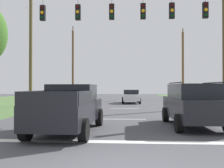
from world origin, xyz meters
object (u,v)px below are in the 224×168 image
object	(u,v)px
utility_pole_far_left	(73,64)
pickup_truck	(69,108)
distant_car_crossing_white	(131,96)
distant_car_oncoming	(189,95)
utility_pole_mid_right	(224,46)
suv_black	(193,104)
distant_car_far_parked	(64,100)
utility_pole_far_right	(183,65)
utility_pole_mid_left	(31,49)
overhead_signal_span	(122,43)

from	to	relation	value
utility_pole_far_left	pickup_truck	bearing A→B (deg)	-78.21
distant_car_crossing_white	distant_car_oncoming	distance (m)	7.74
utility_pole_mid_right	distant_car_oncoming	bearing A→B (deg)	98.62
suv_black	distant_car_far_parked	world-z (taller)	suv_black
distant_car_far_parked	utility_pole_far_left	world-z (taller)	utility_pole_far_left
utility_pole_far_right	utility_pole_far_left	size ratio (longest dim) A/B	0.95
distant_car_oncoming	utility_pole_far_right	distance (m)	9.63
utility_pole_mid_left	suv_black	bearing A→B (deg)	-43.91
suv_black	utility_pole_far_left	bearing A→B (deg)	112.38
distant_car_far_parked	utility_pole_far_left	bearing A→B (deg)	100.19
suv_black	utility_pole_mid_right	size ratio (longest dim) A/B	0.41
overhead_signal_span	pickup_truck	world-z (taller)	overhead_signal_span
overhead_signal_span	suv_black	bearing A→B (deg)	-47.07
distant_car_far_parked	utility_pole_mid_left	xyz separation A→B (m)	(-4.21, 3.94, 4.65)
distant_car_crossing_white	utility_pole_far_right	world-z (taller)	utility_pole_far_right
distant_car_oncoming	utility_pole_mid_left	size ratio (longest dim) A/B	0.40
overhead_signal_span	suv_black	world-z (taller)	overhead_signal_span
distant_car_crossing_white	utility_pole_far_right	xyz separation A→B (m)	(8.29, 11.30, 4.55)
utility_pole_mid_right	utility_pole_far_left	world-z (taller)	utility_pole_mid_right
suv_black	utility_pole_far_left	world-z (taller)	utility_pole_far_left
utility_pole_far_left	utility_pole_mid_left	bearing A→B (deg)	-91.78
utility_pole_mid_left	utility_pole_mid_right	bearing A→B (deg)	0.05
distant_car_far_parked	utility_pole_mid_right	world-z (taller)	utility_pole_mid_right
distant_car_crossing_white	distant_car_far_parked	bearing A→B (deg)	-120.33
utility_pole_mid_left	utility_pole_far_left	bearing A→B (deg)	88.22
pickup_truck	utility_pole_far_left	distance (m)	30.89
pickup_truck	utility_pole_mid_left	size ratio (longest dim) A/B	0.50
distant_car_crossing_white	suv_black	bearing A→B (deg)	-81.36
overhead_signal_span	utility_pole_mid_right	bearing A→B (deg)	41.80
overhead_signal_span	distant_car_crossing_white	bearing A→B (deg)	86.89
overhead_signal_span	utility_pole_mid_left	bearing A→B (deg)	137.36
utility_pole_far_left	distant_car_crossing_white	bearing A→B (deg)	-51.30
overhead_signal_span	utility_pole_far_left	bearing A→B (deg)	108.64
pickup_truck	utility_pole_mid_left	distance (m)	15.58
suv_black	utility_pole_far_right	xyz separation A→B (m)	(5.71, 28.28, 4.28)
distant_car_crossing_white	distant_car_far_parked	size ratio (longest dim) A/B	0.99
distant_car_crossing_white	utility_pole_far_right	distance (m)	14.73
pickup_truck	utility_pole_far_right	distance (m)	32.18
distant_car_far_parked	utility_pole_mid_left	bearing A→B (deg)	136.85
distant_car_oncoming	utility_pole_far_right	size ratio (longest dim) A/B	0.40
distant_car_far_parked	utility_pole_far_right	bearing A→B (deg)	56.30
utility_pole_mid_right	utility_pole_mid_left	xyz separation A→B (m)	(-18.00, -0.01, -0.17)
pickup_truck	suv_black	size ratio (longest dim) A/B	1.13
overhead_signal_span	utility_pole_mid_right	world-z (taller)	utility_pole_mid_right
utility_pole_mid_right	utility_pole_far_left	xyz separation A→B (m)	(-17.49, 16.58, -0.05)
utility_pole_mid_right	utility_pole_mid_left	distance (m)	18.00
pickup_truck	distant_car_crossing_white	distance (m)	18.79
overhead_signal_span	utility_pole_mid_right	distance (m)	12.31
suv_black	distant_car_crossing_white	world-z (taller)	suv_black
utility_pole_mid_right	utility_pole_far_right	xyz separation A→B (m)	(-0.12, 16.55, -0.28)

